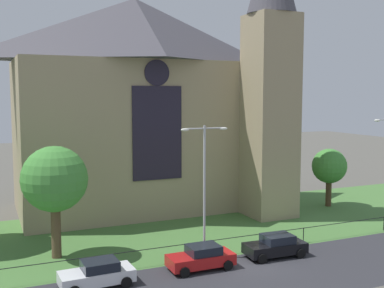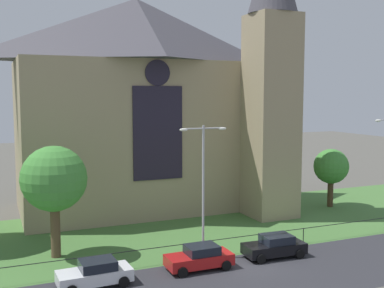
# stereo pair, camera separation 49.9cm
# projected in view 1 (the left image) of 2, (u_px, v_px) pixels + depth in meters

# --- Properties ---
(ground) EXTENTS (160.00, 160.00, 0.00)m
(ground) POSITION_uv_depth(u_px,v_px,m) (192.00, 226.00, 40.05)
(ground) COLOR #56544C
(road_asphalt) EXTENTS (120.00, 8.00, 0.01)m
(road_asphalt) POSITION_uv_depth(u_px,v_px,m) (271.00, 275.00, 29.12)
(road_asphalt) COLOR #2D2D33
(road_asphalt) RESTS_ON ground
(grass_verge) EXTENTS (120.00, 20.00, 0.01)m
(grass_verge) POSITION_uv_depth(u_px,v_px,m) (202.00, 232.00, 38.23)
(grass_verge) COLOR #477538
(grass_verge) RESTS_ON ground
(church_building) EXTENTS (23.20, 16.20, 26.00)m
(church_building) POSITION_uv_depth(u_px,v_px,m) (146.00, 102.00, 45.62)
(church_building) COLOR tan
(church_building) RESTS_ON ground
(iron_railing) EXTENTS (31.77, 0.07, 1.13)m
(iron_railing) POSITION_uv_depth(u_px,v_px,m) (207.00, 243.00, 32.26)
(iron_railing) COLOR black
(iron_railing) RESTS_ON ground
(tree_right_far) EXTENTS (3.39, 3.39, 5.70)m
(tree_right_far) POSITION_uv_depth(u_px,v_px,m) (329.00, 167.00, 46.80)
(tree_right_far) COLOR #4C3823
(tree_right_far) RESTS_ON ground
(tree_left_near) EXTENTS (4.42, 4.42, 7.59)m
(tree_left_near) POSITION_uv_depth(u_px,v_px,m) (55.00, 180.00, 31.74)
(tree_left_near) COLOR brown
(tree_left_near) RESTS_ON ground
(streetlamp_near) EXTENTS (3.37, 0.26, 8.96)m
(streetlamp_near) POSITION_uv_depth(u_px,v_px,m) (204.00, 175.00, 31.58)
(streetlamp_near) COLOR #B2B2B7
(streetlamp_near) RESTS_ON ground
(parked_car_white) EXTENTS (4.26, 2.14, 1.51)m
(parked_car_white) POSITION_uv_depth(u_px,v_px,m) (97.00, 274.00, 27.32)
(parked_car_white) COLOR silver
(parked_car_white) RESTS_ON ground
(parked_car_red) EXTENTS (4.21, 2.03, 1.51)m
(parked_car_red) POSITION_uv_depth(u_px,v_px,m) (201.00, 257.00, 30.09)
(parked_car_red) COLOR #B21919
(parked_car_red) RESTS_ON ground
(parked_car_black) EXTENTS (4.28, 2.19, 1.51)m
(parked_car_black) POSITION_uv_depth(u_px,v_px,m) (276.00, 246.00, 32.39)
(parked_car_black) COLOR black
(parked_car_black) RESTS_ON ground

